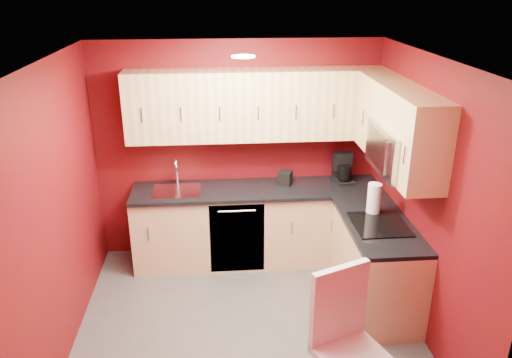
{
  "coord_description": "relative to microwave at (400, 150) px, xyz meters",
  "views": [
    {
      "loc": [
        -0.25,
        -3.92,
        3.09
      ],
      "look_at": [
        0.13,
        0.55,
        1.28
      ],
      "focal_mm": 35.0,
      "sensor_mm": 36.0,
      "label": 1
    }
  ],
  "objects": [
    {
      "name": "wall_right",
      "position": [
        0.21,
        -0.2,
        -0.41
      ],
      "size": [
        0.0,
        3.0,
        3.0
      ],
      "primitive_type": "plane",
      "rotation": [
        1.57,
        0.0,
        -1.57
      ],
      "color": "#600C09",
      "rests_on": "floor"
    },
    {
      "name": "ceiling",
      "position": [
        -1.39,
        -0.2,
        0.84
      ],
      "size": [
        3.2,
        3.2,
        0.0
      ],
      "primitive_type": "plane",
      "rotation": [
        3.14,
        0.0,
        0.0
      ],
      "color": "white",
      "rests_on": "wall_back"
    },
    {
      "name": "base_cabinets_back",
      "position": [
        -1.19,
        1.0,
        -1.22
      ],
      "size": [
        2.8,
        0.6,
        0.87
      ],
      "primitive_type": "cube",
      "color": "tan",
      "rests_on": "floor"
    },
    {
      "name": "countertop_back",
      "position": [
        -1.19,
        0.99,
        -0.77
      ],
      "size": [
        2.8,
        0.63,
        0.04
      ],
      "primitive_type": "cube",
      "color": "black",
      "rests_on": "base_cabinets_back"
    },
    {
      "name": "floor",
      "position": [
        -1.39,
        -0.2,
        -1.66
      ],
      "size": [
        3.2,
        3.2,
        0.0
      ],
      "primitive_type": "plane",
      "color": "#4E4B49",
      "rests_on": "ground"
    },
    {
      "name": "wall_back",
      "position": [
        -1.39,
        1.3,
        -0.41
      ],
      "size": [
        3.2,
        0.0,
        3.2
      ],
      "primitive_type": "plane",
      "rotation": [
        1.57,
        0.0,
        0.0
      ],
      "color": "#600C09",
      "rests_on": "floor"
    },
    {
      "name": "upper_cabinets_back",
      "position": [
        -1.19,
        1.13,
        0.17
      ],
      "size": [
        2.8,
        0.35,
        0.75
      ],
      "primitive_type": "cube",
      "color": "#EAC984",
      "rests_on": "wall_back"
    },
    {
      "name": "coffee_maker",
      "position": [
        -0.2,
        1.08,
        -0.58
      ],
      "size": [
        0.24,
        0.3,
        0.34
      ],
      "primitive_type": null,
      "rotation": [
        0.0,
        0.0,
        0.17
      ],
      "color": "black",
      "rests_on": "countertop_back"
    },
    {
      "name": "paper_towel",
      "position": [
        -0.1,
        0.26,
        -0.59
      ],
      "size": [
        0.21,
        0.21,
        0.31
      ],
      "primitive_type": null,
      "rotation": [
        0.0,
        0.0,
        -0.21
      ],
      "color": "white",
      "rests_on": "countertop_right"
    },
    {
      "name": "wall_front",
      "position": [
        -1.39,
        -1.7,
        -0.41
      ],
      "size": [
        3.2,
        0.0,
        3.2
      ],
      "primitive_type": "plane",
      "rotation": [
        -1.57,
        0.0,
        0.0
      ],
      "color": "#600C09",
      "rests_on": "floor"
    },
    {
      "name": "sink",
      "position": [
        -2.09,
        1.0,
        -0.72
      ],
      "size": [
        0.52,
        0.42,
        0.35
      ],
      "color": "silver",
      "rests_on": "countertop_back"
    },
    {
      "name": "cooktop",
      "position": [
        -0.11,
        0.0,
        -0.74
      ],
      "size": [
        0.5,
        0.55,
        0.01
      ],
      "primitive_type": "cube",
      "color": "black",
      "rests_on": "countertop_right"
    },
    {
      "name": "countertop_right",
      "position": [
        -0.11,
        0.04,
        -0.77
      ],
      "size": [
        0.63,
        1.27,
        0.04
      ],
      "primitive_type": "cube",
      "color": "black",
      "rests_on": "base_cabinets_right"
    },
    {
      "name": "dishwasher_front",
      "position": [
        -1.44,
        0.71,
        -1.22
      ],
      "size": [
        0.6,
        0.02,
        0.82
      ],
      "primitive_type": "cube",
      "color": "black",
      "rests_on": "base_cabinets_back"
    },
    {
      "name": "microwave",
      "position": [
        0.0,
        0.0,
        0.0
      ],
      "size": [
        0.42,
        0.76,
        0.42
      ],
      "color": "silver",
      "rests_on": "upper_cabinets_right"
    },
    {
      "name": "dining_chair",
      "position": [
        -0.69,
        -1.32,
        -1.07
      ],
      "size": [
        0.63,
        0.64,
        1.18
      ],
      "primitive_type": null,
      "rotation": [
        0.0,
        0.0,
        0.39
      ],
      "color": "white",
      "rests_on": "floor"
    },
    {
      "name": "upper_cabinets_right",
      "position": [
        0.03,
        0.24,
        0.23
      ],
      "size": [
        0.35,
        1.55,
        0.75
      ],
      "color": "#EAC984",
      "rests_on": "wall_right"
    },
    {
      "name": "downlight",
      "position": [
        -1.39,
        0.1,
        0.82
      ],
      "size": [
        0.2,
        0.2,
        0.01
      ],
      "primitive_type": "cylinder",
      "color": "white",
      "rests_on": "ceiling"
    },
    {
      "name": "base_cabinets_right",
      "position": [
        -0.09,
        0.05,
        -1.22
      ],
      "size": [
        0.6,
        1.3,
        0.87
      ],
      "primitive_type": "cube",
      "color": "tan",
      "rests_on": "floor"
    },
    {
      "name": "wall_left",
      "position": [
        -2.99,
        -0.2,
        -0.41
      ],
      "size": [
        0.0,
        3.0,
        3.0
      ],
      "primitive_type": "plane",
      "rotation": [
        1.57,
        0.0,
        1.57
      ],
      "color": "#600C09",
      "rests_on": "floor"
    },
    {
      "name": "napkin_holder",
      "position": [
        -0.87,
        1.08,
        -0.67
      ],
      "size": [
        0.19,
        0.19,
        0.15
      ],
      "primitive_type": null,
      "rotation": [
        0.0,
        0.0,
        -0.42
      ],
      "color": "black",
      "rests_on": "countertop_back"
    }
  ]
}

